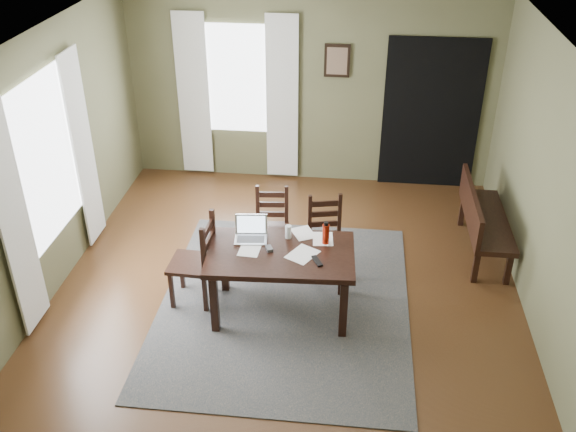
# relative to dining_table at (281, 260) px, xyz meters

# --- Properties ---
(ground) EXTENTS (5.00, 6.00, 0.01)m
(ground) POSITION_rel_dining_table_xyz_m (0.02, 0.14, -0.65)
(ground) COLOR #492C16
(room_shell) EXTENTS (5.02, 6.02, 2.71)m
(room_shell) POSITION_rel_dining_table_xyz_m (0.02, 0.14, 1.15)
(room_shell) COLOR brown
(room_shell) RESTS_ON ground
(rug) EXTENTS (2.60, 3.20, 0.01)m
(rug) POSITION_rel_dining_table_xyz_m (0.02, 0.14, -0.64)
(rug) COLOR #3E3E3E
(rug) RESTS_ON ground
(dining_table) EXTENTS (1.50, 0.94, 0.73)m
(dining_table) POSITION_rel_dining_table_xyz_m (0.00, 0.00, 0.00)
(dining_table) COLOR black
(dining_table) RESTS_ON rug
(chair_end) EXTENTS (0.46, 0.46, 1.01)m
(chair_end) POSITION_rel_dining_table_xyz_m (-0.89, 0.10, -0.15)
(chair_end) COLOR black
(chair_end) RESTS_ON rug
(chair_back_left) EXTENTS (0.42, 0.42, 0.88)m
(chair_back_left) POSITION_rel_dining_table_xyz_m (-0.22, 0.96, -0.21)
(chair_back_left) COLOR black
(chair_back_left) RESTS_ON rug
(chair_back_right) EXTENTS (0.47, 0.47, 0.89)m
(chair_back_right) POSITION_rel_dining_table_xyz_m (0.41, 0.81, -0.21)
(chair_back_right) COLOR black
(chair_back_right) RESTS_ON rug
(bench) EXTENTS (0.47, 1.45, 0.82)m
(bench) POSITION_rel_dining_table_xyz_m (2.17, 1.39, -0.16)
(bench) COLOR black
(bench) RESTS_ON ground
(laptop) EXTENTS (0.35, 0.29, 0.22)m
(laptop) POSITION_rel_dining_table_xyz_m (-0.34, 0.24, 0.15)
(laptop) COLOR #B7B7BC
(laptop) RESTS_ON dining_table
(computer_mouse) EXTENTS (0.09, 0.11, 0.03)m
(computer_mouse) POSITION_rel_dining_table_xyz_m (-0.12, 0.03, 0.11)
(computer_mouse) COLOR #3F3F42
(computer_mouse) RESTS_ON dining_table
(tv_remote) EXTENTS (0.12, 0.19, 0.02)m
(tv_remote) POSITION_rel_dining_table_xyz_m (0.37, -0.13, 0.10)
(tv_remote) COLOR black
(tv_remote) RESTS_ON dining_table
(drinking_glass) EXTENTS (0.07, 0.07, 0.14)m
(drinking_glass) POSITION_rel_dining_table_xyz_m (0.04, 0.28, 0.16)
(drinking_glass) COLOR silver
(drinking_glass) RESTS_ON dining_table
(water_bottle) EXTENTS (0.07, 0.07, 0.25)m
(water_bottle) POSITION_rel_dining_table_xyz_m (0.43, 0.22, 0.20)
(water_bottle) COLOR #A5200C
(water_bottle) RESTS_ON dining_table
(paper_a) EXTENTS (0.22, 0.28, 0.00)m
(paper_a) POSITION_rel_dining_table_xyz_m (-0.31, 0.01, 0.09)
(paper_a) COLOR white
(paper_a) RESTS_ON dining_table
(paper_b) EXTENTS (0.36, 0.38, 0.00)m
(paper_b) POSITION_rel_dining_table_xyz_m (0.22, -0.02, 0.09)
(paper_b) COLOR white
(paper_b) RESTS_ON dining_table
(paper_c) EXTENTS (0.30, 0.33, 0.00)m
(paper_c) POSITION_rel_dining_table_xyz_m (0.19, 0.38, 0.09)
(paper_c) COLOR white
(paper_c) RESTS_ON dining_table
(paper_d) EXTENTS (0.23, 0.28, 0.00)m
(paper_d) POSITION_rel_dining_table_xyz_m (0.40, 0.29, 0.09)
(paper_d) COLOR white
(paper_d) RESTS_ON dining_table
(window_left) EXTENTS (0.01, 1.30, 1.70)m
(window_left) POSITION_rel_dining_table_xyz_m (-2.45, 0.34, 0.80)
(window_left) COLOR white
(window_left) RESTS_ON ground
(window_back) EXTENTS (1.00, 0.01, 1.50)m
(window_back) POSITION_rel_dining_table_xyz_m (-0.98, 3.11, 0.80)
(window_back) COLOR white
(window_back) RESTS_ON ground
(curtain_left_near) EXTENTS (0.03, 0.48, 2.30)m
(curtain_left_near) POSITION_rel_dining_table_xyz_m (-2.42, -0.48, 0.55)
(curtain_left_near) COLOR silver
(curtain_left_near) RESTS_ON ground
(curtain_left_far) EXTENTS (0.03, 0.48, 2.30)m
(curtain_left_far) POSITION_rel_dining_table_xyz_m (-2.42, 1.16, 0.55)
(curtain_left_far) COLOR silver
(curtain_left_far) RESTS_ON ground
(curtain_back_left) EXTENTS (0.44, 0.03, 2.30)m
(curtain_back_left) POSITION_rel_dining_table_xyz_m (-1.60, 3.08, 0.55)
(curtain_back_left) COLOR silver
(curtain_back_left) RESTS_ON ground
(curtain_back_right) EXTENTS (0.44, 0.03, 2.30)m
(curtain_back_right) POSITION_rel_dining_table_xyz_m (-0.36, 3.08, 0.55)
(curtain_back_right) COLOR silver
(curtain_back_right) RESTS_ON ground
(framed_picture) EXTENTS (0.34, 0.03, 0.44)m
(framed_picture) POSITION_rel_dining_table_xyz_m (0.37, 3.11, 1.10)
(framed_picture) COLOR black
(framed_picture) RESTS_ON ground
(doorway_back) EXTENTS (1.30, 0.03, 2.10)m
(doorway_back) POSITION_rel_dining_table_xyz_m (1.67, 3.11, 0.40)
(doorway_back) COLOR black
(doorway_back) RESTS_ON ground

